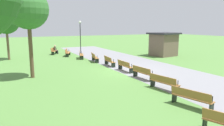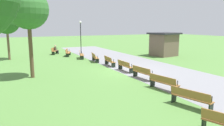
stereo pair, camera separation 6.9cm
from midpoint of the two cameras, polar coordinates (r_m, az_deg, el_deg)
ground_plane at (r=17.82m, az=3.77°, el=-2.22°), size 120.00×120.00×0.00m
path_paving at (r=19.14m, az=10.15°, el=-1.49°), size 42.58×6.23×0.01m
bench_0 at (r=29.25m, az=-15.12°, el=3.25°), size 1.96×1.29×0.89m
bench_1 at (r=27.02m, az=-11.75°, el=2.84°), size 2.00×1.15×0.89m
bench_2 at (r=24.74m, az=-8.24°, el=2.30°), size 2.01×0.99×0.89m
bench_3 at (r=22.42m, az=-4.56°, el=1.56°), size 2.01×0.82×0.89m
bench_4 at (r=20.07m, az=-0.65°, el=0.59°), size 1.99×0.65×0.89m
bench_5 at (r=17.69m, az=3.59°, el=-0.72°), size 1.96×0.47×0.89m
bench_6 at (r=15.32m, az=8.33°, el=-2.52°), size 1.99×0.65×0.89m
bench_7 at (r=12.96m, az=13.82°, el=-5.03°), size 2.01×0.82×0.89m
bench_8 at (r=10.66m, az=20.59°, el=-8.71°), size 2.01×0.99×0.89m
person_seated at (r=29.40m, az=-14.75°, el=3.60°), size 0.50×0.60×1.20m
tree_0 at (r=16.33m, az=-21.49°, el=13.23°), size 2.85×2.85×6.34m
tree_1 at (r=26.04m, az=-26.45°, el=10.04°), size 2.81×2.81×5.66m
lamp_post at (r=28.61m, az=-8.37°, el=8.42°), size 0.32×0.32×4.37m
kiosk at (r=27.39m, az=13.83°, el=4.98°), size 3.44×3.65×2.90m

